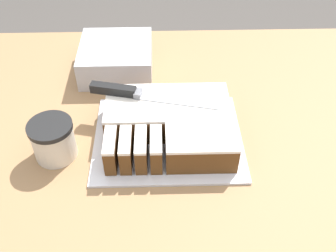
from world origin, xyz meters
The scene contains 5 objects.
cake_board centered at (-0.07, 0.05, 0.90)m, with size 0.34×0.28×0.01m.
cake centered at (-0.06, 0.06, 0.94)m, with size 0.29×0.23×0.07m.
knife centered at (-0.16, 0.12, 0.99)m, with size 0.30×0.09×0.02m.
coffee_cup centered at (-0.32, 0.01, 0.95)m, with size 0.10×0.10×0.09m.
storage_box centered at (-0.21, 0.33, 0.94)m, with size 0.20×0.20×0.08m.
Camera 1 is at (-0.09, -0.60, 1.56)m, focal length 42.00 mm.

